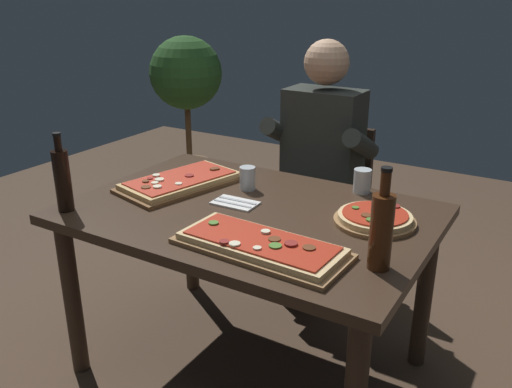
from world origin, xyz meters
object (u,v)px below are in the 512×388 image
object	(u,v)px
pizza_round_far	(375,218)
seated_diner	(319,160)
potted_plant_corner	(187,92)
oil_bottle_amber	(381,229)
pizza_rectangular_left	(181,182)
dining_table	(250,232)
tumbler_far_side	(248,178)
diner_chair	(326,199)
pizza_rectangular_front	(261,245)
wine_bottle_dark	(63,179)
tumbler_near_camera	(362,182)

from	to	relation	value
pizza_round_far	seated_diner	distance (m)	0.79
potted_plant_corner	oil_bottle_amber	bearing A→B (deg)	-39.29
pizza_rectangular_left	seated_diner	world-z (taller)	seated_diner
dining_table	pizza_rectangular_left	distance (m)	0.43
pizza_round_far	potted_plant_corner	world-z (taller)	potted_plant_corner
tumbler_far_side	diner_chair	distance (m)	0.73
oil_bottle_amber	potted_plant_corner	bearing A→B (deg)	140.71
pizza_rectangular_front	pizza_rectangular_left	world-z (taller)	same
pizza_rectangular_left	pizza_round_far	xyz separation A→B (m)	(0.87, 0.05, -0.00)
dining_table	diner_chair	size ratio (longest dim) A/B	1.61
pizza_rectangular_front	diner_chair	world-z (taller)	diner_chair
oil_bottle_amber	tumbler_far_side	xyz separation A→B (m)	(-0.72, 0.38, -0.08)
pizza_rectangular_left	pizza_round_far	world-z (taller)	same
pizza_rectangular_front	wine_bottle_dark	xyz separation A→B (m)	(-0.83, -0.09, 0.11)
tumbler_near_camera	seated_diner	xyz separation A→B (m)	(-0.35, 0.32, -0.04)
pizza_rectangular_front	tumbler_near_camera	distance (m)	0.70
tumbler_near_camera	diner_chair	size ratio (longest dim) A/B	0.12
tumbler_far_side	pizza_rectangular_left	bearing A→B (deg)	-156.85
pizza_rectangular_left	tumbler_near_camera	size ratio (longest dim) A/B	5.76
tumbler_near_camera	tumbler_far_side	distance (m)	0.49
pizza_rectangular_front	tumbler_far_side	xyz separation A→B (m)	(-0.35, 0.47, 0.03)
wine_bottle_dark	potted_plant_corner	size ratio (longest dim) A/B	0.25
potted_plant_corner	tumbler_near_camera	bearing A→B (deg)	-31.33
oil_bottle_amber	tumbler_far_side	size ratio (longest dim) A/B	3.26
seated_diner	potted_plant_corner	bearing A→B (deg)	151.96
dining_table	pizza_rectangular_front	size ratio (longest dim) A/B	2.34
dining_table	tumbler_near_camera	xyz separation A→B (m)	(0.31, 0.41, 0.14)
pizza_rectangular_front	potted_plant_corner	world-z (taller)	potted_plant_corner
tumbler_far_side	potted_plant_corner	world-z (taller)	potted_plant_corner
wine_bottle_dark	diner_chair	world-z (taller)	wine_bottle_dark
dining_table	pizza_round_far	bearing A→B (deg)	15.41
dining_table	tumbler_far_side	distance (m)	0.27
oil_bottle_amber	pizza_rectangular_left	bearing A→B (deg)	164.95
pizza_rectangular_front	potted_plant_corner	xyz separation A→B (m)	(-1.69, 1.78, 0.07)
dining_table	pizza_rectangular_left	size ratio (longest dim) A/B	2.39
pizza_round_far	wine_bottle_dark	size ratio (longest dim) A/B	0.97
dining_table	diner_chair	world-z (taller)	diner_chair
pizza_round_far	potted_plant_corner	bearing A→B (deg)	144.78
pizza_rectangular_left	wine_bottle_dark	size ratio (longest dim) A/B	1.88
potted_plant_corner	dining_table	bearing A→B (deg)	-45.45
pizza_rectangular_left	diner_chair	distance (m)	0.90
pizza_round_far	wine_bottle_dark	xyz separation A→B (m)	(-1.08, -0.50, 0.11)
wine_bottle_dark	oil_bottle_amber	xyz separation A→B (m)	(1.20, 0.18, 0.00)
tumbler_near_camera	tumbler_far_side	bearing A→B (deg)	-153.04
dining_table	pizza_rectangular_front	distance (m)	0.37
diner_chair	oil_bottle_amber	bearing A→B (deg)	-58.80
wine_bottle_dark	tumbler_near_camera	world-z (taller)	wine_bottle_dark
dining_table	seated_diner	bearing A→B (deg)	93.41
wine_bottle_dark	pizza_rectangular_front	bearing A→B (deg)	6.38
seated_diner	potted_plant_corner	world-z (taller)	seated_diner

